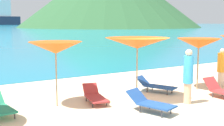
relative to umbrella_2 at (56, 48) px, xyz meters
The scene contains 10 objects.
ground_plane 8.49m from the umbrella_2, 69.47° to the left, with size 50.00×100.00×0.30m, color beige.
umbrella_2 is the anchor object (origin of this frame).
umbrella_3 2.82m from the umbrella_2, 15.20° to the right, with size 2.28×2.28×2.22m.
umbrella_4 5.89m from the umbrella_2, ahead, with size 1.81×1.81×2.10m.
lounge_chair_0 2.14m from the umbrella_2, 11.04° to the right, with size 0.85×1.59×0.56m.
lounge_chair_3 6.16m from the umbrella_2, 21.15° to the right, with size 0.63×1.46×0.67m.
lounge_chair_6 3.47m from the umbrella_2, 44.26° to the right, with size 1.05×1.63×0.63m.
lounge_chair_8 4.40m from the umbrella_2, ahead, with size 1.12×1.67×0.58m.
beachgoer_0 4.49m from the umbrella_2, 27.90° to the right, with size 0.33×0.33×1.86m.
beachgoer_2 7.29m from the umbrella_2, ahead, with size 0.36×0.36×1.64m.
Camera 1 is at (-6.46, -6.88, 2.77)m, focal length 48.41 mm.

